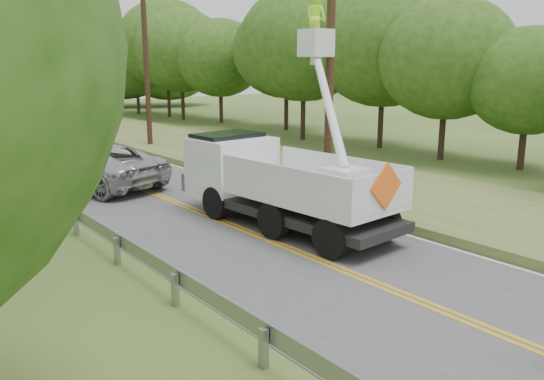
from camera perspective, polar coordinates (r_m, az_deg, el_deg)
ground at (r=11.49m, az=19.31°, el=-12.70°), size 140.00×140.00×0.00m
road at (r=21.87m, az=-13.06°, el=-0.08°), size 7.20×96.00×0.03m
guardrail at (r=21.30m, az=-24.00°, el=0.26°), size 0.18×48.00×0.77m
utility_poles at (r=26.36m, az=-6.44°, el=13.88°), size 1.60×43.30×10.00m
tall_grass_verge at (r=25.57m, az=1.45°, el=2.45°), size 7.00×96.00×0.30m
treeline_right at (r=39.23m, az=0.49°, el=14.54°), size 10.74×53.65×10.77m
bucket_truck at (r=17.20m, az=-0.43°, el=2.27°), size 4.99×7.64×7.23m
suv_silver at (r=22.96m, az=-18.26°, el=2.52°), size 4.65×7.02×1.79m
suv_darkgrey at (r=29.26m, az=-23.04°, el=4.28°), size 4.87×6.65×1.79m
yard_sign at (r=20.68m, az=10.33°, el=0.98°), size 0.55×0.23×0.83m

